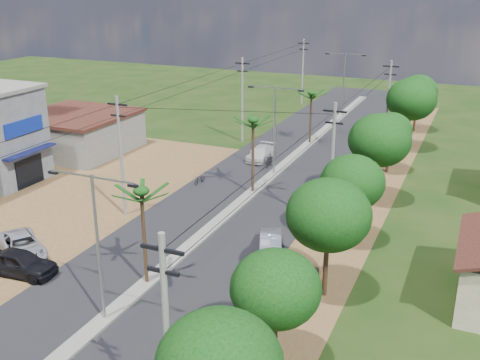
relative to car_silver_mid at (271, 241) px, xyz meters
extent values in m
plane|color=black|center=(-5.00, -10.95, -0.65)|extent=(160.00, 160.00, 0.00)
cube|color=black|center=(-5.00, 4.05, -0.63)|extent=(12.00, 110.00, 0.04)
cube|color=#605E56|center=(-5.00, 7.05, -0.56)|extent=(1.00, 90.00, 0.18)
cube|color=brown|center=(-20.00, -2.95, -0.63)|extent=(18.00, 46.00, 0.04)
cube|color=brown|center=(3.50, 4.05, -0.63)|extent=(5.00, 90.00, 0.03)
cube|color=#101443|center=(-22.60, 3.05, 2.45)|extent=(0.80, 5.40, 0.15)
cube|color=black|center=(-22.95, 3.05, 0.65)|extent=(0.10, 3.00, 2.40)
cube|color=navy|center=(-22.92, 3.05, 4.55)|extent=(0.12, 4.20, 1.20)
cube|color=#605E56|center=(-26.00, 13.05, 1.15)|extent=(10.00, 10.00, 3.60)
cube|color=black|center=(-26.00, 13.05, 3.15)|extent=(10.40, 10.40, 0.30)
cylinder|color=black|center=(4.30, -10.95, 1.28)|extent=(0.28, 0.28, 3.85)
ellipsoid|color=black|center=(4.30, -10.95, 3.48)|extent=(4.00, 4.00, 3.40)
cylinder|color=black|center=(4.70, -3.95, 1.63)|extent=(0.28, 0.28, 4.55)
ellipsoid|color=black|center=(4.70, -3.95, 4.23)|extent=(4.60, 4.60, 3.91)
cylinder|color=black|center=(4.40, 3.05, 1.38)|extent=(0.28, 0.28, 4.06)
ellipsoid|color=black|center=(4.40, 3.05, 3.70)|extent=(4.20, 4.20, 3.57)
cylinder|color=black|center=(4.60, 11.05, 1.73)|extent=(0.28, 0.28, 4.76)
ellipsoid|color=black|center=(4.60, 11.05, 4.45)|extent=(4.80, 4.80, 4.08)
cylinder|color=black|center=(4.20, 19.05, 1.17)|extent=(0.28, 0.28, 3.64)
ellipsoid|color=black|center=(4.20, 19.05, 3.25)|extent=(3.80, 3.80, 3.23)
cylinder|color=black|center=(4.80, 27.05, 1.80)|extent=(0.28, 0.28, 4.90)
ellipsoid|color=black|center=(4.80, 27.05, 4.60)|extent=(5.00, 5.00, 4.25)
cylinder|color=black|center=(4.50, 35.05, 1.52)|extent=(0.28, 0.28, 4.34)
ellipsoid|color=black|center=(4.50, 35.05, 4.00)|extent=(4.40, 4.40, 3.74)
cylinder|color=black|center=(-5.00, -6.95, 2.25)|extent=(0.22, 0.22, 5.80)
cylinder|color=black|center=(-5.00, 9.05, 2.45)|extent=(0.22, 0.22, 6.20)
cylinder|color=black|center=(-5.00, 25.05, 2.10)|extent=(0.22, 0.22, 5.50)
cylinder|color=gray|center=(-5.00, -10.95, 3.35)|extent=(0.16, 0.16, 8.00)
cube|color=gray|center=(-3.80, -10.95, 7.25)|extent=(2.40, 0.08, 0.08)
cube|color=gray|center=(-6.20, -10.95, 7.25)|extent=(2.40, 0.08, 0.08)
cube|color=black|center=(-2.70, -10.95, 7.15)|extent=(0.50, 0.18, 0.12)
cube|color=black|center=(-7.30, -10.95, 7.15)|extent=(0.50, 0.18, 0.12)
cylinder|color=gray|center=(-5.00, 14.05, 3.35)|extent=(0.16, 0.16, 8.00)
cube|color=gray|center=(-3.80, 14.05, 7.25)|extent=(2.40, 0.08, 0.08)
cube|color=gray|center=(-6.20, 14.05, 7.25)|extent=(2.40, 0.08, 0.08)
cube|color=black|center=(-2.70, 14.05, 7.15)|extent=(0.50, 0.18, 0.12)
cube|color=black|center=(-7.30, 14.05, 7.15)|extent=(0.50, 0.18, 0.12)
cylinder|color=gray|center=(-5.00, 39.05, 3.35)|extent=(0.16, 0.16, 8.00)
cube|color=gray|center=(-3.80, 39.05, 7.25)|extent=(2.40, 0.08, 0.08)
cube|color=gray|center=(-6.20, 39.05, 7.25)|extent=(2.40, 0.08, 0.08)
cube|color=black|center=(-2.70, 39.05, 7.15)|extent=(0.50, 0.18, 0.12)
cube|color=black|center=(-7.30, 39.05, 7.15)|extent=(0.50, 0.18, 0.12)
cylinder|color=#605E56|center=(-12.00, 1.05, 3.85)|extent=(0.24, 0.24, 9.00)
cube|color=black|center=(-12.00, 1.05, 7.75)|extent=(1.60, 0.12, 0.12)
cube|color=black|center=(-12.00, 1.05, 6.95)|extent=(1.20, 0.12, 0.12)
cylinder|color=#605E56|center=(-12.00, 23.05, 3.85)|extent=(0.24, 0.24, 9.00)
cube|color=black|center=(-12.00, 23.05, 7.75)|extent=(1.60, 0.12, 0.12)
cube|color=black|center=(-12.00, 23.05, 6.95)|extent=(1.20, 0.12, 0.12)
cylinder|color=#605E56|center=(-12.00, 44.05, 3.85)|extent=(0.24, 0.24, 9.00)
cube|color=black|center=(-12.00, 44.05, 7.75)|extent=(1.60, 0.12, 0.12)
cube|color=black|center=(-12.00, 44.05, 6.95)|extent=(1.20, 0.12, 0.12)
cylinder|color=#605E56|center=(2.50, -16.95, 3.85)|extent=(0.24, 0.24, 9.00)
cube|color=black|center=(2.50, -16.95, 7.75)|extent=(1.60, 0.12, 0.12)
cube|color=black|center=(2.50, -16.95, 6.95)|extent=(1.20, 0.12, 0.12)
cylinder|color=#605E56|center=(2.50, 5.05, 3.85)|extent=(0.24, 0.24, 9.00)
cube|color=black|center=(2.50, 5.05, 7.75)|extent=(1.60, 0.12, 0.12)
cube|color=black|center=(2.50, 5.05, 6.95)|extent=(1.20, 0.12, 0.12)
cylinder|color=#605E56|center=(2.50, 27.05, 3.85)|extent=(0.24, 0.24, 9.00)
cube|color=black|center=(2.50, 27.05, 7.75)|extent=(1.60, 0.12, 0.12)
cube|color=black|center=(2.50, 27.05, 6.95)|extent=(1.20, 0.12, 0.12)
imported|color=#A5A7AE|center=(0.00, 0.00, 0.00)|extent=(2.65, 4.15, 1.29)
imported|color=#AFAFAA|center=(-7.76, 17.78, -0.01)|extent=(1.81, 4.41, 1.28)
imported|color=#A5A7AE|center=(-14.17, -7.09, 0.03)|extent=(5.29, 4.49, 1.35)
imported|color=black|center=(-12.50, -9.00, 0.13)|extent=(4.69, 2.21, 1.55)
imported|color=black|center=(0.20, -11.37, -0.13)|extent=(1.13, 2.05, 1.02)
imported|color=black|center=(-10.00, 9.24, -0.24)|extent=(0.67, 1.58, 0.81)
imported|color=black|center=(-6.20, 15.98, -0.09)|extent=(0.65, 1.89, 1.12)
camera|label=1|loc=(11.36, -30.90, 16.03)|focal=42.00mm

